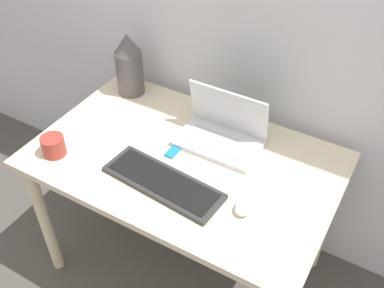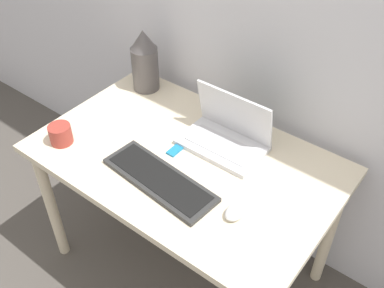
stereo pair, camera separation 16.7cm
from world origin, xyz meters
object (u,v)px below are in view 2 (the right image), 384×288
Objects in this scene: keyboard at (159,180)px; mug at (61,134)px; vase at (145,61)px; mp3_player at (175,151)px; laptop at (226,134)px; mouse at (235,212)px.

mug is (-0.46, -0.07, 0.03)m from keyboard.
vase is (-0.46, 0.44, 0.13)m from keyboard.
vase is at bearing 145.36° from mp3_player.
vase is 3.22× the size of mug.
mp3_player is at bearing 110.64° from keyboard.
laptop is 1.14× the size of vase.
keyboard is 5.21× the size of mug.
mouse is (0.31, 0.04, 0.01)m from keyboard.
mug is at bearing -149.68° from mp3_player.
mouse is 0.31× the size of vase.
laptop reaches higher than mug.
vase is at bearing 168.38° from laptop.
mug is (-0.77, -0.11, 0.02)m from mouse.
mp3_player is (-0.37, 0.13, -0.01)m from mouse.
mug reaches higher than mp3_player.
mug is (-0.01, -0.51, -0.10)m from vase.
keyboard is (-0.07, -0.33, -0.04)m from laptop.
mouse is (0.24, -0.29, -0.03)m from laptop.
keyboard is at bearing -43.68° from vase.
mouse is at bearing 8.01° from mug.
mouse is at bearing 6.84° from keyboard.
laptop reaches higher than mp3_player.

